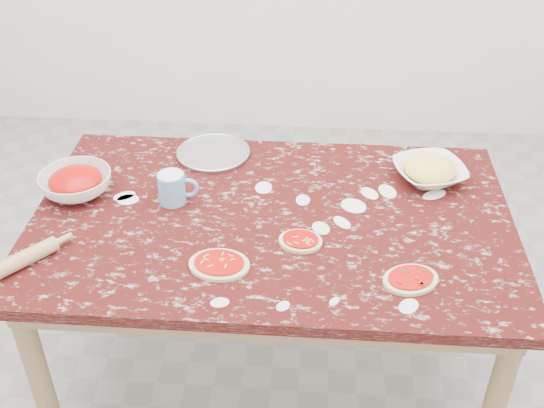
{
  "coord_description": "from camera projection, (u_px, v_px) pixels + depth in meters",
  "views": [
    {
      "loc": [
        0.13,
        -1.77,
        2.06
      ],
      "look_at": [
        0.0,
        0.0,
        0.8
      ],
      "focal_mm": 43.63,
      "sensor_mm": 36.0,
      "label": 1
    }
  ],
  "objects": [
    {
      "name": "ground",
      "position": [
        272.0,
        367.0,
        2.64
      ],
      "size": [
        4.0,
        4.0,
        0.0
      ],
      "primitive_type": "plane",
      "color": "gray"
    },
    {
      "name": "worktable",
      "position": [
        272.0,
        236.0,
        2.25
      ],
      "size": [
        1.6,
        1.0,
        0.75
      ],
      "color": "#340B0A",
      "rests_on": "ground"
    },
    {
      "name": "pizza_tray",
      "position": [
        213.0,
        153.0,
        2.52
      ],
      "size": [
        0.31,
        0.31,
        0.01
      ],
      "primitive_type": "cylinder",
      "rotation": [
        0.0,
        0.0,
        -0.13
      ],
      "color": "#B2B2B7",
      "rests_on": "worktable"
    },
    {
      "name": "sauce_bowl",
      "position": [
        76.0,
        184.0,
        2.29
      ],
      "size": [
        0.32,
        0.32,
        0.08
      ],
      "primitive_type": "imported",
      "rotation": [
        0.0,
        0.0,
        -0.37
      ],
      "color": "white",
      "rests_on": "worktable"
    },
    {
      "name": "cheese_bowl",
      "position": [
        429.0,
        172.0,
        2.37
      ],
      "size": [
        0.31,
        0.31,
        0.06
      ],
      "primitive_type": "imported",
      "rotation": [
        0.0,
        0.0,
        0.32
      ],
      "color": "white",
      "rests_on": "worktable"
    },
    {
      "name": "flour_mug",
      "position": [
        173.0,
        188.0,
        2.24
      ],
      "size": [
        0.14,
        0.09,
        0.11
      ],
      "color": "#699CD9",
      "rests_on": "worktable"
    },
    {
      "name": "pizza_left",
      "position": [
        219.0,
        264.0,
        1.99
      ],
      "size": [
        0.2,
        0.16,
        0.02
      ],
      "color": "beige",
      "rests_on": "worktable"
    },
    {
      "name": "pizza_mid",
      "position": [
        301.0,
        241.0,
        2.08
      ],
      "size": [
        0.15,
        0.13,
        0.02
      ],
      "color": "beige",
      "rests_on": "worktable"
    },
    {
      "name": "pizza_right",
      "position": [
        411.0,
        279.0,
        1.94
      ],
      "size": [
        0.2,
        0.18,
        0.02
      ],
      "color": "beige",
      "rests_on": "worktable"
    },
    {
      "name": "rolling_pin",
      "position": [
        20.0,
        261.0,
        1.98
      ],
      "size": [
        0.19,
        0.21,
        0.05
      ],
      "primitive_type": "cylinder",
      "rotation": [
        0.0,
        1.57,
        0.86
      ],
      "color": "tan",
      "rests_on": "worktable"
    }
  ]
}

